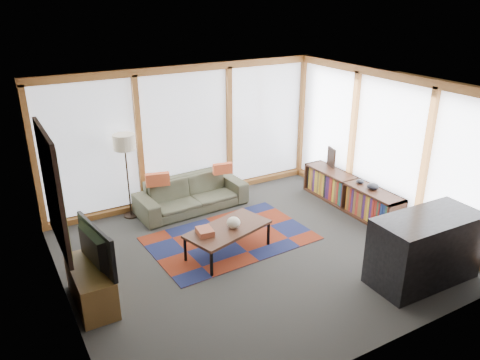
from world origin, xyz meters
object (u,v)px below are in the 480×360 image
coffee_table (228,240)px  bookshelf (350,194)px  floor_lamp (128,176)px  television (89,249)px  tv_console (91,286)px  bar_counter (425,249)px  sofa (191,194)px

coffee_table → bookshelf: bookshelf is taller
floor_lamp → television: size_ratio=1.51×
floor_lamp → bookshelf: (3.68, -1.72, -0.49)m
floor_lamp → bookshelf: floor_lamp is taller
tv_console → bar_counter: 4.55m
floor_lamp → coffee_table: bearing=-65.4°
floor_lamp → television: bearing=-117.8°
sofa → bookshelf: 2.97m
coffee_table → bookshelf: bearing=6.0°
tv_console → bar_counter: bar_counter is taller
bar_counter → tv_console: bearing=158.5°
floor_lamp → coffee_table: size_ratio=1.17×
floor_lamp → coffee_table: 2.28m
coffee_table → sofa: bearing=84.4°
sofa → television: size_ratio=2.01×
tv_console → sofa: bearing=40.4°
sofa → floor_lamp: (-1.09, 0.27, 0.48)m
sofa → bookshelf: sofa is taller
bookshelf → tv_console: 4.93m
sofa → tv_console: size_ratio=1.94×
bookshelf → television: size_ratio=2.24×
coffee_table → bookshelf: (2.75, 0.29, 0.07)m
coffee_table → bar_counter: (2.04, -1.99, 0.27)m
bookshelf → sofa: bearing=150.6°
floor_lamp → coffee_table: floor_lamp is taller
coffee_table → floor_lamp: bearing=114.6°
tv_console → bookshelf: bearing=6.0°
sofa → bar_counter: 4.18m
floor_lamp → bar_counter: 4.99m
bar_counter → television: bearing=158.7°
sofa → floor_lamp: 1.22m
sofa → bookshelf: (2.59, -1.45, -0.01)m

